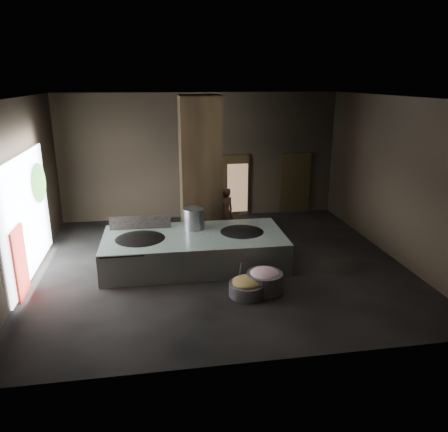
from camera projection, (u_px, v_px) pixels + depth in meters
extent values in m
cube|color=black|center=(220.00, 265.00, 12.23)|extent=(10.00, 9.00, 0.10)
cube|color=black|center=(219.00, 95.00, 10.84)|extent=(10.00, 9.00, 0.10)
cube|color=black|center=(200.00, 156.00, 15.82)|extent=(10.00, 0.10, 4.50)
cube|color=black|center=(261.00, 248.00, 7.25)|extent=(10.00, 0.10, 4.50)
cube|color=black|center=(17.00, 193.00, 10.75)|extent=(0.10, 9.00, 4.50)
cube|color=black|center=(396.00, 179.00, 12.32)|extent=(0.10, 9.00, 4.50)
cube|color=black|center=(200.00, 171.00, 13.28)|extent=(1.20, 1.20, 4.50)
cube|color=#A3B5A6|center=(194.00, 249.00, 12.07)|extent=(4.98, 2.44, 0.86)
cube|color=black|center=(194.00, 236.00, 11.96)|extent=(4.83, 2.32, 0.03)
ellipsoid|color=black|center=(140.00, 242.00, 11.70)|extent=(1.56, 1.56, 0.43)
cylinder|color=black|center=(140.00, 240.00, 11.68)|extent=(1.59, 1.59, 0.05)
ellipsoid|color=black|center=(242.00, 235.00, 12.23)|extent=(1.45, 1.45, 0.41)
cylinder|color=black|center=(242.00, 233.00, 12.21)|extent=(1.48, 1.48, 0.05)
cylinder|color=gray|center=(194.00, 219.00, 12.39)|extent=(0.60, 0.60, 0.64)
cube|color=black|center=(140.00, 223.00, 12.37)|extent=(1.72, 0.09, 0.43)
imported|color=brown|center=(225.00, 212.00, 14.16)|extent=(0.70, 0.59, 1.62)
cylinder|color=slate|center=(247.00, 289.00, 10.39)|extent=(1.14, 1.14, 0.32)
ellipsoid|color=#92A24E|center=(247.00, 282.00, 10.33)|extent=(0.71, 0.71, 0.22)
cylinder|color=gray|center=(240.00, 272.00, 10.39)|extent=(0.03, 0.34, 0.62)
cylinder|color=slate|center=(265.00, 282.00, 10.56)|extent=(1.05, 1.05, 0.48)
ellipsoid|color=pink|center=(265.00, 274.00, 10.50)|extent=(0.73, 0.73, 0.28)
cube|color=black|center=(233.00, 187.00, 16.25)|extent=(1.18, 0.08, 2.38)
cube|color=#8C6647|center=(238.00, 188.00, 16.26)|extent=(0.77, 0.04, 1.82)
cube|color=black|center=(295.00, 184.00, 16.63)|extent=(1.18, 0.08, 2.38)
cube|color=#8C6647|center=(291.00, 185.00, 16.67)|extent=(0.76, 0.04, 1.80)
cube|color=white|center=(27.00, 216.00, 11.15)|extent=(0.04, 4.20, 3.10)
cube|color=maroon|center=(20.00, 263.00, 10.16)|extent=(0.05, 0.90, 1.70)
ellipsoid|color=#194714|center=(39.00, 183.00, 12.02)|extent=(0.28, 1.10, 1.10)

